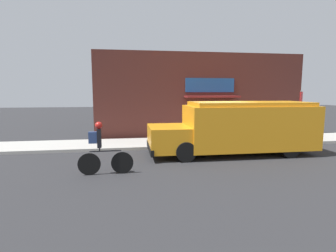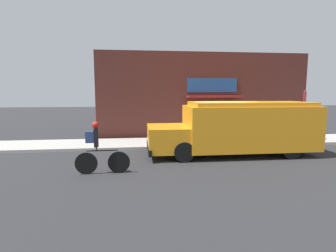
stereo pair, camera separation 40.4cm
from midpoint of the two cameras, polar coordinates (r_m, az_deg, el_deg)
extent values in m
plane|color=#2B2B2D|center=(12.58, 10.11, -4.63)|extent=(70.00, 70.00, 0.00)
cube|color=#ADAAA3|center=(13.68, 8.50, -3.33)|extent=(28.00, 2.38, 0.13)
cube|color=#4C231E|center=(15.00, 6.81, 6.61)|extent=(12.06, 0.18, 4.80)
cube|color=#1E4C93|center=(15.01, 8.36, 8.78)|extent=(2.82, 0.05, 0.78)
cube|color=maroon|center=(14.60, 8.80, 6.36)|extent=(2.96, 0.89, 0.10)
cube|color=orange|center=(11.48, 16.18, -0.14)|extent=(5.28, 2.24, 1.77)
cube|color=orange|center=(10.60, -0.99, -2.64)|extent=(1.59, 2.04, 0.97)
cube|color=orange|center=(11.40, 16.35, 4.67)|extent=(4.86, 2.06, 0.16)
cube|color=black|center=(10.60, -5.01, -4.79)|extent=(0.13, 2.16, 0.24)
cube|color=red|center=(12.24, 7.36, 0.97)|extent=(0.03, 0.44, 0.44)
cylinder|color=black|center=(11.66, 0.91, -3.56)|extent=(0.77, 0.27, 0.76)
cylinder|color=black|center=(9.84, 2.71, -5.65)|extent=(0.77, 0.27, 0.76)
cylinder|color=black|center=(13.03, 19.67, -2.83)|extent=(0.77, 0.27, 0.76)
cylinder|color=black|center=(11.43, 24.13, -4.45)|extent=(0.77, 0.27, 0.76)
cylinder|color=black|center=(8.63, -11.26, -7.86)|extent=(0.71, 0.05, 0.71)
cylinder|color=black|center=(8.73, -18.07, -7.92)|extent=(0.71, 0.05, 0.71)
cylinder|color=black|center=(8.57, -14.77, -5.30)|extent=(0.97, 0.05, 0.04)
cylinder|color=black|center=(8.57, -15.98, -4.93)|extent=(0.04, 0.04, 0.12)
cube|color=black|center=(8.51, -16.07, -2.60)|extent=(0.12, 0.20, 0.59)
sphere|color=red|center=(8.45, -16.17, 0.15)|extent=(0.22, 0.22, 0.22)
cube|color=navy|center=(8.53, -17.34, -2.42)|extent=(0.26, 0.14, 0.36)
cylinder|color=slate|center=(14.95, 26.01, 2.06)|extent=(0.07, 0.07, 2.53)
cube|color=red|center=(14.87, 26.32, 5.55)|extent=(0.45, 0.45, 0.60)
camera|label=1|loc=(0.20, -90.99, -0.13)|focal=28.00mm
camera|label=2|loc=(0.20, 89.01, 0.13)|focal=28.00mm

